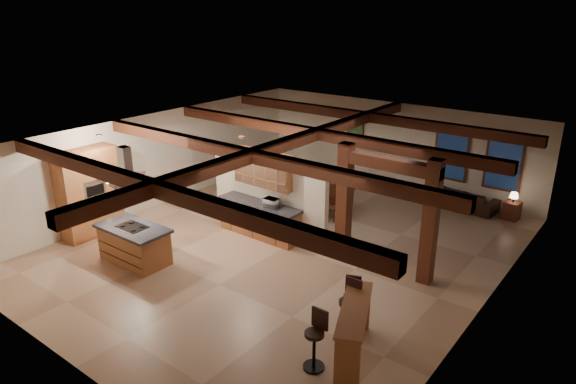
{
  "coord_description": "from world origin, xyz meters",
  "views": [
    {
      "loc": [
        7.4,
        -9.56,
        5.96
      ],
      "look_at": [
        -0.33,
        0.5,
        1.29
      ],
      "focal_mm": 32.0,
      "sensor_mm": 36.0,
      "label": 1
    }
  ],
  "objects_px": {
    "dining_table": "(320,199)",
    "sofa": "(463,198)",
    "kitchen_island": "(134,243)",
    "bar_counter": "(354,323)"
  },
  "relations": [
    {
      "from": "dining_table",
      "to": "sofa",
      "type": "relative_size",
      "value": 0.95
    },
    {
      "from": "bar_counter",
      "to": "kitchen_island",
      "type": "bearing_deg",
      "value": -178.81
    },
    {
      "from": "dining_table",
      "to": "sofa",
      "type": "height_order",
      "value": "dining_table"
    },
    {
      "from": "dining_table",
      "to": "sofa",
      "type": "bearing_deg",
      "value": 28.31
    },
    {
      "from": "kitchen_island",
      "to": "bar_counter",
      "type": "height_order",
      "value": "bar_counter"
    },
    {
      "from": "kitchen_island",
      "to": "bar_counter",
      "type": "relative_size",
      "value": 0.98
    },
    {
      "from": "dining_table",
      "to": "bar_counter",
      "type": "xyz_separation_m",
      "value": [
        4.4,
        -5.41,
        0.32
      ]
    },
    {
      "from": "sofa",
      "to": "kitchen_island",
      "type": "bearing_deg",
      "value": 64.36
    },
    {
      "from": "dining_table",
      "to": "sofa",
      "type": "distance_m",
      "value": 4.47
    },
    {
      "from": "sofa",
      "to": "bar_counter",
      "type": "relative_size",
      "value": 1.07
    }
  ]
}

